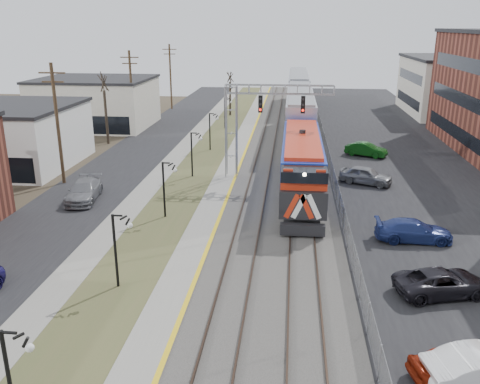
# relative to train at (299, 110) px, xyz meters

# --- Properties ---
(street_west) EXTENTS (7.00, 120.00, 0.04)m
(street_west) POSITION_rel_train_xyz_m (-17.00, -12.93, -2.86)
(street_west) COLOR black
(street_west) RESTS_ON ground
(sidewalk) EXTENTS (2.00, 120.00, 0.08)m
(sidewalk) POSITION_rel_train_xyz_m (-12.50, -12.93, -2.84)
(sidewalk) COLOR gray
(sidewalk) RESTS_ON ground
(grass_median) EXTENTS (4.00, 120.00, 0.06)m
(grass_median) POSITION_rel_train_xyz_m (-9.50, -12.93, -2.85)
(grass_median) COLOR #474F2A
(grass_median) RESTS_ON ground
(platform) EXTENTS (2.00, 120.00, 0.24)m
(platform) POSITION_rel_train_xyz_m (-6.50, -12.93, -2.76)
(platform) COLOR gray
(platform) RESTS_ON ground
(ballast_bed) EXTENTS (8.00, 120.00, 0.20)m
(ballast_bed) POSITION_rel_train_xyz_m (-1.50, -12.93, -2.78)
(ballast_bed) COLOR #595651
(ballast_bed) RESTS_ON ground
(parking_lot) EXTENTS (16.00, 120.00, 0.04)m
(parking_lot) POSITION_rel_train_xyz_m (10.50, -12.93, -2.86)
(parking_lot) COLOR black
(parking_lot) RESTS_ON ground
(platform_edge) EXTENTS (0.24, 120.00, 0.01)m
(platform_edge) POSITION_rel_train_xyz_m (-5.62, -12.93, -2.64)
(platform_edge) COLOR gold
(platform_edge) RESTS_ON platform
(track_near) EXTENTS (1.58, 120.00, 0.15)m
(track_near) POSITION_rel_train_xyz_m (-3.50, -12.93, -2.61)
(track_near) COLOR #2D2119
(track_near) RESTS_ON ballast_bed
(track_far) EXTENTS (1.58, 120.00, 0.15)m
(track_far) POSITION_rel_train_xyz_m (-0.00, -12.93, -2.61)
(track_far) COLOR #2D2119
(track_far) RESTS_ON ballast_bed
(train) EXTENTS (3.00, 63.05, 5.33)m
(train) POSITION_rel_train_xyz_m (0.00, 0.00, 0.00)
(train) COLOR #142FA8
(train) RESTS_ON ground
(signal_gantry) EXTENTS (9.00, 1.07, 8.15)m
(signal_gantry) POSITION_rel_train_xyz_m (-4.28, -19.94, 2.70)
(signal_gantry) COLOR gray
(signal_gantry) RESTS_ON ground
(lampposts) EXTENTS (0.14, 62.14, 4.00)m
(lampposts) POSITION_rel_train_xyz_m (-9.50, -29.64, -0.88)
(lampposts) COLOR black
(lampposts) RESTS_ON ground
(utility_poles) EXTENTS (0.28, 80.28, 10.00)m
(utility_poles) POSITION_rel_train_xyz_m (-20.00, -22.93, 2.12)
(utility_poles) COLOR #4C3823
(utility_poles) RESTS_ON ground
(fence) EXTENTS (0.04, 120.00, 1.60)m
(fence) POSITION_rel_train_xyz_m (2.70, -12.93, -2.08)
(fence) COLOR gray
(fence) RESTS_ON ground
(bare_trees) EXTENTS (12.30, 42.30, 5.95)m
(bare_trees) POSITION_rel_train_xyz_m (-18.16, -9.02, -0.18)
(bare_trees) COLOR #382D23
(bare_trees) RESTS_ON ground
(car_lot_a) EXTENTS (4.10, 2.39, 1.31)m
(car_lot_a) POSITION_rel_train_xyz_m (5.74, -45.62, -2.23)
(car_lot_a) COLOR maroon
(car_lot_a) RESTS_ON ground
(car_lot_c) EXTENTS (5.10, 3.28, 1.31)m
(car_lot_c) POSITION_rel_train_xyz_m (6.81, -39.05, -2.23)
(car_lot_c) COLOR black
(car_lot_c) RESTS_ON ground
(car_lot_d) EXTENTS (4.71, 1.96, 1.36)m
(car_lot_d) POSITION_rel_train_xyz_m (6.87, -32.41, -2.20)
(car_lot_d) COLOR navy
(car_lot_d) RESTS_ON ground
(car_lot_e) EXTENTS (4.72, 3.33, 1.49)m
(car_lot_e) POSITION_rel_train_xyz_m (5.49, -20.59, -2.14)
(car_lot_e) COLOR slate
(car_lot_e) RESTS_ON ground
(car_lot_f) EXTENTS (4.40, 3.02, 1.37)m
(car_lot_f) POSITION_rel_train_xyz_m (6.77, -10.91, -2.20)
(car_lot_f) COLOR #0E4710
(car_lot_f) RESTS_ON ground
(car_street_b) EXTENTS (2.79, 5.35, 1.48)m
(car_street_b) POSITION_rel_train_xyz_m (-16.51, -27.07, -2.14)
(car_street_b) COLOR slate
(car_street_b) RESTS_ON ground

